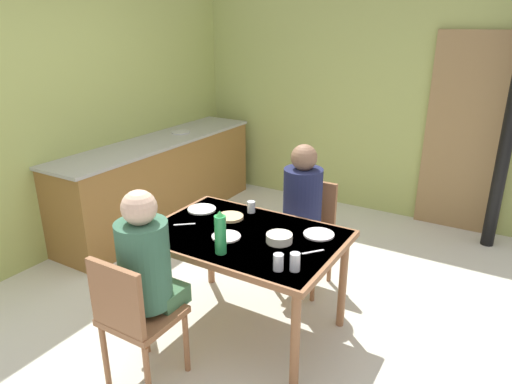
% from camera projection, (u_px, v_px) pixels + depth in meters
% --- Properties ---
extents(ground_plane, '(7.00, 7.00, 0.00)m').
position_uv_depth(ground_plane, '(222.00, 318.00, 3.43)').
color(ground_plane, beige).
extents(wall_back, '(4.10, 0.10, 2.58)m').
position_uv_depth(wall_back, '(357.00, 96.00, 5.14)').
color(wall_back, '#A0AD5C').
rests_on(wall_back, ground_plane).
extents(wall_left, '(0.10, 4.04, 2.58)m').
position_uv_depth(wall_left, '(92.00, 107.00, 4.46)').
color(wall_left, '#A2AE5A').
rests_on(wall_left, ground_plane).
extents(door_wooden, '(0.80, 0.05, 2.00)m').
position_uv_depth(door_wooden, '(467.00, 135.00, 4.61)').
color(door_wooden, olive).
rests_on(door_wooden, ground_plane).
extents(stove_pipe_column, '(0.12, 0.12, 2.58)m').
position_uv_depth(stove_pipe_column, '(512.00, 115.00, 4.11)').
color(stove_pipe_column, black).
rests_on(stove_pipe_column, ground_plane).
extents(kitchen_counter, '(0.61, 2.59, 0.91)m').
position_uv_depth(kitchen_counter, '(160.00, 180.00, 5.00)').
color(kitchen_counter, brown).
rests_on(kitchen_counter, ground_plane).
extents(dining_table, '(1.29, 0.89, 0.74)m').
position_uv_depth(dining_table, '(245.00, 244.00, 3.10)').
color(dining_table, brown).
rests_on(dining_table, ground_plane).
extents(chair_near_diner, '(0.40, 0.40, 0.87)m').
position_uv_depth(chair_near_diner, '(133.00, 315.00, 2.64)').
color(chair_near_diner, brown).
rests_on(chair_near_diner, ground_plane).
extents(chair_far_diner, '(0.40, 0.40, 0.87)m').
position_uv_depth(chair_far_diner, '(308.00, 227.00, 3.75)').
color(chair_far_diner, brown).
rests_on(chair_far_diner, ground_plane).
extents(person_near_diner, '(0.30, 0.37, 0.77)m').
position_uv_depth(person_near_diner, '(146.00, 261.00, 2.65)').
color(person_near_diner, '#3F6D46').
rests_on(person_near_diner, ground_plane).
extents(person_far_diner, '(0.30, 0.37, 0.77)m').
position_uv_depth(person_far_diner, '(302.00, 200.00, 3.54)').
color(person_far_diner, '#281C42').
rests_on(person_far_diner, ground_plane).
extents(water_bottle_green_near, '(0.07, 0.07, 0.28)m').
position_uv_depth(water_bottle_green_near, '(220.00, 233.00, 2.78)').
color(water_bottle_green_near, green).
rests_on(water_bottle_green_near, dining_table).
extents(serving_bowl_center, '(0.17, 0.17, 0.05)m').
position_uv_depth(serving_bowl_center, '(279.00, 238.00, 2.95)').
color(serving_bowl_center, '#ECE6CC').
rests_on(serving_bowl_center, dining_table).
extents(dinner_plate_near_left, '(0.21, 0.21, 0.01)m').
position_uv_depth(dinner_plate_near_left, '(202.00, 209.00, 3.46)').
color(dinner_plate_near_left, white).
rests_on(dinner_plate_near_left, dining_table).
extents(dinner_plate_near_right, '(0.20, 0.20, 0.01)m').
position_uv_depth(dinner_plate_near_right, '(319.00, 234.00, 3.05)').
color(dinner_plate_near_right, white).
rests_on(dinner_plate_near_right, dining_table).
extents(dinner_plate_far_center, '(0.19, 0.19, 0.01)m').
position_uv_depth(dinner_plate_far_center, '(226.00, 236.00, 3.02)').
color(dinner_plate_far_center, white).
rests_on(dinner_plate_far_center, dining_table).
extents(drinking_glass_by_near_diner, '(0.06, 0.06, 0.11)m').
position_uv_depth(drinking_glass_by_near_diner, '(295.00, 262.00, 2.61)').
color(drinking_glass_by_near_diner, silver).
rests_on(drinking_glass_by_near_diner, dining_table).
extents(drinking_glass_by_far_diner, '(0.06, 0.06, 0.09)m').
position_uv_depth(drinking_glass_by_far_diner, '(251.00, 207.00, 3.40)').
color(drinking_glass_by_far_diner, silver).
rests_on(drinking_glass_by_far_diner, dining_table).
extents(drinking_glass_spare_center, '(0.06, 0.06, 0.10)m').
position_uv_depth(drinking_glass_spare_center, '(278.00, 262.00, 2.61)').
color(drinking_glass_spare_center, silver).
rests_on(drinking_glass_spare_center, dining_table).
extents(bread_plate_sliced, '(0.19, 0.19, 0.02)m').
position_uv_depth(bread_plate_sliced, '(230.00, 217.00, 3.31)').
color(bread_plate_sliced, '#DBB77A').
rests_on(bread_plate_sliced, dining_table).
extents(cutlery_knife_near, '(0.11, 0.13, 0.00)m').
position_uv_depth(cutlery_knife_near, '(313.00, 252.00, 2.83)').
color(cutlery_knife_near, silver).
rests_on(cutlery_knife_near, dining_table).
extents(cutlery_fork_near, '(0.13, 0.11, 0.00)m').
position_uv_depth(cutlery_fork_near, '(185.00, 224.00, 3.21)').
color(cutlery_fork_near, silver).
rests_on(cutlery_fork_near, dining_table).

